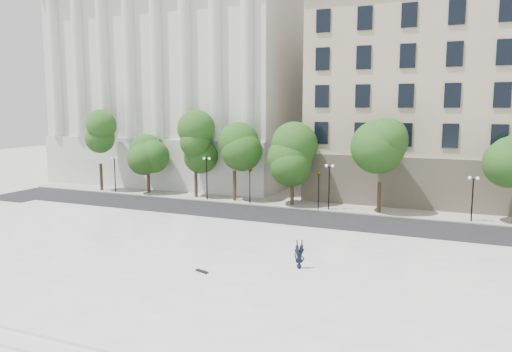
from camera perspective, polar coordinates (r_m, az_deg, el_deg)
The scene contains 12 objects.
ground at distance 30.04m, azimuth -14.46°, elevation -11.24°, with size 160.00×160.00×0.00m, color beige.
plaza at distance 32.26m, azimuth -11.19°, elevation -9.35°, with size 44.00×22.00×0.45m, color white.
street at distance 45.06m, azimuth -0.37°, elevation -4.49°, with size 60.00×8.00×0.02m, color black.
far_sidewalk at distance 50.49m, azimuth 2.35°, elevation -3.07°, with size 60.00×4.00×0.12m, color #A8A49B.
building_west at distance 70.09m, azimuth -6.54°, elevation 10.52°, with size 31.50×27.65×25.60m.
building_east at distance 61.32m, azimuth 25.72°, elevation 8.52°, with size 36.00×26.15×23.00m.
traffic_light_west at distance 49.19m, azimuth -0.71°, elevation 0.84°, with size 0.51×1.61×4.14m.
traffic_light_east at distance 46.81m, azimuth 7.20°, elevation 0.40°, with size 0.61×1.60×4.13m.
person_lying at distance 29.40m, azimuth 4.97°, elevation -10.04°, with size 0.61×0.40×1.67m, color black.
skateboard at distance 28.89m, azimuth -6.21°, elevation -10.77°, with size 0.86×0.22×0.09m, color black.
street_trees at distance 49.42m, azimuth 1.43°, elevation 2.56°, with size 46.22×4.45×7.72m.
lamp_posts at distance 49.00m, azimuth 0.98°, elevation 0.01°, with size 37.94×0.28×4.55m.
Camera 1 is at (17.53, -22.34, 9.78)m, focal length 35.00 mm.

